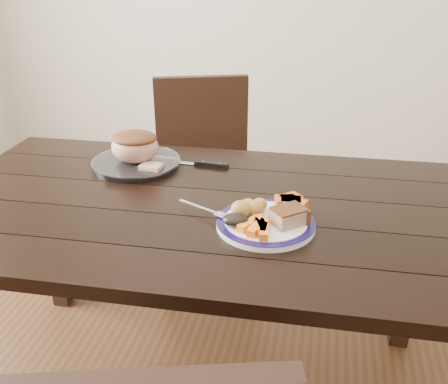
% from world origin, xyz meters
% --- Properties ---
extents(dining_table, '(1.63, 0.95, 0.75)m').
position_xyz_m(dining_table, '(0.00, 0.00, 0.66)').
color(dining_table, black).
rests_on(dining_table, ground).
extents(chair_far, '(0.54, 0.54, 0.93)m').
position_xyz_m(chair_far, '(-0.17, 0.73, 0.52)').
color(chair_far, black).
rests_on(chair_far, ground).
extents(dinner_plate, '(0.27, 0.27, 0.02)m').
position_xyz_m(dinner_plate, '(0.21, -0.11, 0.76)').
color(dinner_plate, white).
rests_on(dinner_plate, dining_table).
extents(plate_rim, '(0.27, 0.27, 0.02)m').
position_xyz_m(plate_rim, '(0.21, -0.11, 0.77)').
color(plate_rim, '#140D43').
rests_on(plate_rim, dinner_plate).
extents(serving_platter, '(0.30, 0.30, 0.02)m').
position_xyz_m(serving_platter, '(-0.28, 0.22, 0.76)').
color(serving_platter, white).
rests_on(serving_platter, dining_table).
extents(pork_slice, '(0.11, 0.11, 0.04)m').
position_xyz_m(pork_slice, '(0.27, -0.11, 0.79)').
color(pork_slice, tan).
rests_on(pork_slice, dinner_plate).
extents(roasted_potatoes, '(0.09, 0.09, 0.05)m').
position_xyz_m(roasted_potatoes, '(0.16, -0.08, 0.79)').
color(roasted_potatoes, gold).
rests_on(roasted_potatoes, dinner_plate).
extents(carrot_batons, '(0.09, 0.11, 0.02)m').
position_xyz_m(carrot_batons, '(0.20, -0.17, 0.78)').
color(carrot_batons, orange).
rests_on(carrot_batons, dinner_plate).
extents(pumpkin_wedges, '(0.10, 0.09, 0.04)m').
position_xyz_m(pumpkin_wedges, '(0.27, -0.04, 0.79)').
color(pumpkin_wedges, orange).
rests_on(pumpkin_wedges, dinner_plate).
extents(dark_mushroom, '(0.07, 0.05, 0.03)m').
position_xyz_m(dark_mushroom, '(0.14, -0.15, 0.79)').
color(dark_mushroom, black).
rests_on(dark_mushroom, dinner_plate).
extents(fork, '(0.17, 0.09, 0.00)m').
position_xyz_m(fork, '(0.05, -0.08, 0.77)').
color(fork, silver).
rests_on(fork, dinner_plate).
extents(roast_joint, '(0.16, 0.14, 0.11)m').
position_xyz_m(roast_joint, '(-0.28, 0.22, 0.82)').
color(roast_joint, tan).
rests_on(roast_joint, serving_platter).
extents(cut_slice, '(0.08, 0.06, 0.02)m').
position_xyz_m(cut_slice, '(-0.21, 0.17, 0.78)').
color(cut_slice, tan).
rests_on(cut_slice, serving_platter).
extents(carving_knife, '(0.32, 0.04, 0.01)m').
position_xyz_m(carving_knife, '(-0.07, 0.28, 0.76)').
color(carving_knife, silver).
rests_on(carving_knife, dining_table).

